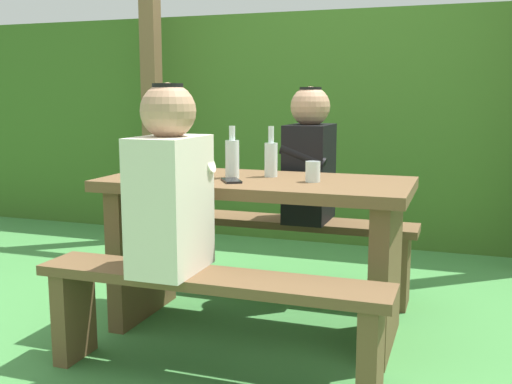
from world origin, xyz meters
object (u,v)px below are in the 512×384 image
object	(u,v)px
bench_near	(209,304)
cell_phone	(231,181)
bench_far	(288,240)
drinking_glass	(313,172)
person_black_coat	(309,160)
person_white_shirt	(170,186)
picnic_table	(256,228)
bottle_right	(232,157)
bottle_left	(271,158)

from	to	relation	value
bench_near	cell_phone	world-z (taller)	cell_phone
bench_far	drinking_glass	size ratio (longest dim) A/B	15.26
bench_near	person_black_coat	bearing A→B (deg)	84.04
bench_near	person_white_shirt	world-z (taller)	person_white_shirt
bench_near	drinking_glass	world-z (taller)	drinking_glass
picnic_table	bench_near	world-z (taller)	picnic_table
person_black_coat	bottle_right	xyz separation A→B (m)	(-0.23, -0.55, 0.06)
drinking_glass	bottle_left	size ratio (longest dim) A/B	0.39
picnic_table	drinking_glass	size ratio (longest dim) A/B	15.26
picnic_table	bench_near	distance (m)	0.58
picnic_table	bottle_left	distance (m)	0.33
drinking_glass	bottle_left	xyz separation A→B (m)	(-0.23, 0.11, 0.04)
picnic_table	bottle_right	size ratio (longest dim) A/B	5.83
bench_far	person_white_shirt	world-z (taller)	person_white_shirt
bench_near	picnic_table	bearing A→B (deg)	90.00
picnic_table	drinking_glass	world-z (taller)	drinking_glass
bottle_right	picnic_table	bearing A→B (deg)	3.13
drinking_glass	cell_phone	distance (m)	0.36
person_white_shirt	bottle_right	world-z (taller)	person_white_shirt
drinking_glass	bench_near	bearing A→B (deg)	-116.72
person_black_coat	person_white_shirt	bearing A→B (deg)	-103.95
picnic_table	person_white_shirt	distance (m)	0.63
bench_far	bottle_left	bearing A→B (deg)	-84.69
bench_far	person_black_coat	world-z (taller)	person_black_coat
bottle_left	person_black_coat	bearing A→B (deg)	81.00
bench_far	person_white_shirt	distance (m)	1.19
person_black_coat	cell_phone	bearing A→B (deg)	-105.55
drinking_glass	cell_phone	bearing A→B (deg)	-161.97
picnic_table	bottle_right	bearing A→B (deg)	-176.87
bench_far	drinking_glass	world-z (taller)	drinking_glass
bench_far	bench_near	bearing A→B (deg)	-90.00
picnic_table	person_black_coat	bearing A→B (deg)	78.18
bench_near	bottle_right	world-z (taller)	bottle_right
bottle_right	cell_phone	distance (m)	0.15
person_black_coat	cell_phone	xyz separation A→B (m)	(-0.19, -0.67, -0.03)
picnic_table	bottle_left	xyz separation A→B (m)	(0.04, 0.09, 0.32)
bench_far	drinking_glass	bearing A→B (deg)	-64.40
cell_phone	bench_near	bearing A→B (deg)	-112.78
bench_near	drinking_glass	xyz separation A→B (m)	(0.27, 0.54, 0.46)
picnic_table	bench_far	xyz separation A→B (m)	(0.00, 0.55, -0.18)
person_black_coat	bottle_right	world-z (taller)	person_black_coat
bench_near	person_black_coat	world-z (taller)	person_black_coat
picnic_table	cell_phone	distance (m)	0.28
bench_near	person_white_shirt	xyz separation A→B (m)	(-0.16, 0.00, 0.45)
bottle_right	bench_far	bearing A→B (deg)	78.41
bench_near	cell_phone	size ratio (longest dim) A/B	10.00
drinking_glass	bottle_right	size ratio (longest dim) A/B	0.38
bench_far	bottle_left	distance (m)	0.68
person_white_shirt	cell_phone	xyz separation A→B (m)	(0.08, 0.42, -0.03)
picnic_table	bench_far	distance (m)	0.58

